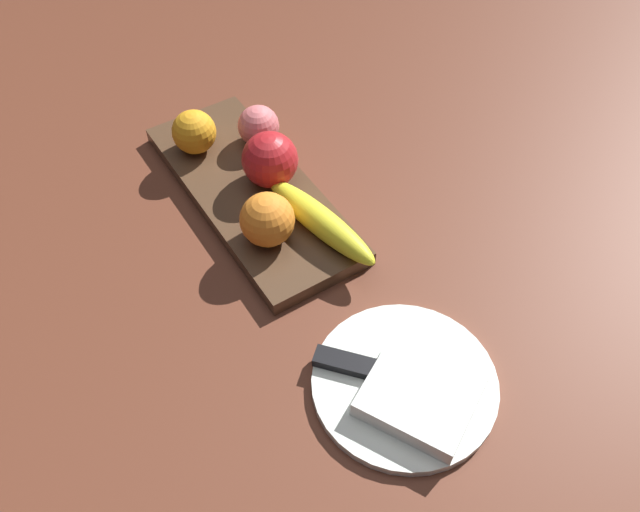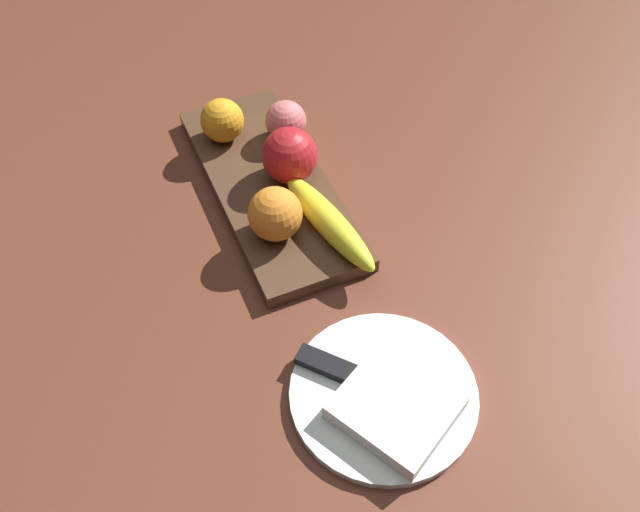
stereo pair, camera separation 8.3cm
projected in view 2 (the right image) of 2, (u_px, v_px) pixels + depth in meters
ground_plane at (259, 183)px, 0.99m from camera, size 2.40×2.40×0.00m
fruit_tray at (270, 186)px, 0.97m from camera, size 0.39×0.16×0.02m
apple at (289, 155)px, 0.94m from camera, size 0.08×0.08×0.08m
banana at (328, 221)px, 0.89m from camera, size 0.20×0.07×0.04m
orange_near_apple at (222, 120)px, 1.00m from camera, size 0.06×0.06×0.06m
orange_near_banana at (275, 214)px, 0.87m from camera, size 0.07×0.07×0.07m
peach at (286, 121)px, 1.00m from camera, size 0.06×0.06×0.06m
dinner_plate at (383, 394)px, 0.76m from camera, size 0.21×0.21×0.01m
folded_napkin at (396, 407)px, 0.74m from camera, size 0.16×0.15×0.02m
knife at (346, 373)px, 0.77m from camera, size 0.15×0.13×0.01m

